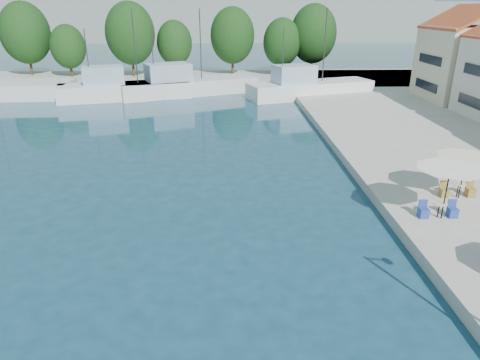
{
  "coord_description": "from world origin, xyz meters",
  "views": [
    {
      "loc": [
        -1.87,
        5.12,
        9.86
      ],
      "look_at": [
        -1.21,
        26.0,
        1.43
      ],
      "focal_mm": 32.0,
      "sensor_mm": 36.0,
      "label": 1
    }
  ],
  "objects_px": {
    "trawler_02": "(122,90)",
    "umbrella_white": "(450,174)",
    "trawler_04": "(308,88)",
    "umbrella_cream": "(466,162)",
    "trawler_03": "(186,86)"
  },
  "relations": [
    {
      "from": "trawler_02",
      "to": "umbrella_white",
      "type": "bearing_deg",
      "value": -69.77
    },
    {
      "from": "trawler_04",
      "to": "umbrella_white",
      "type": "distance_m",
      "value": 32.72
    },
    {
      "from": "umbrella_cream",
      "to": "umbrella_white",
      "type": "bearing_deg",
      "value": -131.33
    },
    {
      "from": "trawler_04",
      "to": "umbrella_white",
      "type": "bearing_deg",
      "value": -107.18
    },
    {
      "from": "trawler_03",
      "to": "trawler_02",
      "type": "bearing_deg",
      "value": 176.3
    },
    {
      "from": "trawler_04",
      "to": "umbrella_cream",
      "type": "distance_m",
      "value": 30.56
    },
    {
      "from": "trawler_02",
      "to": "umbrella_white",
      "type": "xyz_separation_m",
      "value": [
        22.19,
        -32.36,
        1.8
      ]
    },
    {
      "from": "trawler_04",
      "to": "umbrella_white",
      "type": "relative_size",
      "value": 5.05
    },
    {
      "from": "trawler_03",
      "to": "trawler_04",
      "type": "height_order",
      "value": "same"
    },
    {
      "from": "trawler_04",
      "to": "trawler_03",
      "type": "bearing_deg",
      "value": 153.29
    },
    {
      "from": "trawler_02",
      "to": "trawler_03",
      "type": "height_order",
      "value": "same"
    },
    {
      "from": "trawler_02",
      "to": "trawler_04",
      "type": "relative_size",
      "value": 0.99
    },
    {
      "from": "trawler_03",
      "to": "trawler_04",
      "type": "relative_size",
      "value": 1.1
    },
    {
      "from": "trawler_04",
      "to": "umbrella_cream",
      "type": "bearing_deg",
      "value": -103.39
    },
    {
      "from": "umbrella_white",
      "to": "umbrella_cream",
      "type": "xyz_separation_m",
      "value": [
        1.98,
        2.25,
        -0.23
      ]
    }
  ]
}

